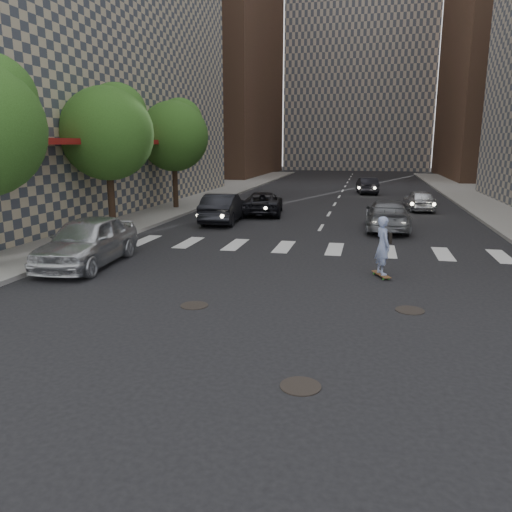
{
  "coord_description": "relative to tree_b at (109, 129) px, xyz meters",
  "views": [
    {
      "loc": [
        2.15,
        -10.2,
        4.0
      ],
      "look_at": [
        -0.47,
        1.51,
        1.3
      ],
      "focal_mm": 35.0,
      "sensor_mm": 36.0,
      "label": 1
    }
  ],
  "objects": [
    {
      "name": "skateboarder",
      "position": [
        12.13,
        -6.03,
        -3.66
      ],
      "size": [
        0.65,
        0.96,
        1.88
      ],
      "rotation": [
        0.0,
        0.0,
        0.41
      ],
      "color": "brown",
      "rests_on": "ground"
    },
    {
      "name": "silver_sedan",
      "position": [
        2.52,
        -6.6,
        -3.82
      ],
      "size": [
        2.29,
        4.99,
        1.66
      ],
      "primitive_type": "imported",
      "rotation": [
        0.0,
        0.0,
        0.07
      ],
      "color": "silver",
      "rests_on": "ground"
    },
    {
      "name": "manhole_c",
      "position": [
        12.75,
        -9.14,
        -4.64
      ],
      "size": [
        0.7,
        0.7,
        0.02
      ],
      "primitive_type": "cylinder",
      "color": "black",
      "rests_on": "ground"
    },
    {
      "name": "tower_left",
      "position": [
        -10.55,
        43.86,
        15.35
      ],
      "size": [
        18.0,
        24.0,
        40.0
      ],
      "primitive_type": "cube",
      "color": "brown",
      "rests_on": "ground"
    },
    {
      "name": "manhole_b",
      "position": [
        7.45,
        -9.94,
        -4.64
      ],
      "size": [
        0.7,
        0.7,
        0.02
      ],
      "primitive_type": "cylinder",
      "color": "black",
      "rests_on": "ground"
    },
    {
      "name": "traffic_car_b",
      "position": [
        12.56,
        2.86,
        -3.93
      ],
      "size": [
        2.03,
        4.93,
        1.43
      ],
      "primitive_type": "imported",
      "rotation": [
        0.0,
        0.0,
        3.15
      ],
      "color": "slate",
      "rests_on": "ground"
    },
    {
      "name": "traffic_car_c",
      "position": [
        5.71,
        6.86,
        -4.0
      ],
      "size": [
        2.77,
        4.93,
        1.3
      ],
      "primitive_type": "imported",
      "rotation": [
        0.0,
        0.0,
        3.28
      ],
      "color": "black",
      "rests_on": "ground"
    },
    {
      "name": "ground",
      "position": [
        9.45,
        -11.14,
        -4.65
      ],
      "size": [
        160.0,
        160.0,
        0.0
      ],
      "primitive_type": "plane",
      "color": "black",
      "rests_on": "ground"
    },
    {
      "name": "traffic_car_e",
      "position": [
        11.52,
        20.86,
        -3.98
      ],
      "size": [
        1.95,
        4.19,
        1.33
      ],
      "primitive_type": "imported",
      "rotation": [
        0.0,
        0.0,
        3.28
      ],
      "color": "black",
      "rests_on": "ground"
    },
    {
      "name": "tree_c",
      "position": [
        0.0,
        8.0,
        0.0
      ],
      "size": [
        4.2,
        4.2,
        6.6
      ],
      "color": "#382619",
      "rests_on": "sidewalk_left"
    },
    {
      "name": "sidewalk_left",
      "position": [
        -5.05,
        8.86,
        -4.57
      ],
      "size": [
        13.0,
        80.0,
        0.15
      ],
      "primitive_type": "cube",
      "color": "gray",
      "rests_on": "ground"
    },
    {
      "name": "traffic_car_a",
      "position": [
        4.33,
        3.38,
        -3.89
      ],
      "size": [
        1.94,
        4.7,
        1.51
      ],
      "primitive_type": "imported",
      "rotation": [
        0.0,
        0.0,
        3.22
      ],
      "color": "black",
      "rests_on": "ground"
    },
    {
      "name": "tree_b",
      "position": [
        0.0,
        0.0,
        0.0
      ],
      "size": [
        4.2,
        4.2,
        6.6
      ],
      "color": "#382619",
      "rests_on": "sidewalk_left"
    },
    {
      "name": "traffic_car_d",
      "position": [
        14.71,
        10.6,
        -4.01
      ],
      "size": [
        1.9,
        3.87,
        1.27
      ],
      "primitive_type": "imported",
      "rotation": [
        0.0,
        0.0,
        3.25
      ],
      "color": "silver",
      "rests_on": "ground"
    },
    {
      "name": "tower_center",
      "position": [
        9.45,
        66.86,
        19.35
      ],
      "size": [
        22.0,
        20.0,
        48.0
      ],
      "primitive_type": "cube",
      "color": "#ADA08E",
      "rests_on": "ground"
    },
    {
      "name": "manhole_a",
      "position": [
        10.65,
        -13.64,
        -4.64
      ],
      "size": [
        0.7,
        0.7,
        0.02
      ],
      "primitive_type": "cylinder",
      "color": "black",
      "rests_on": "ground"
    }
  ]
}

